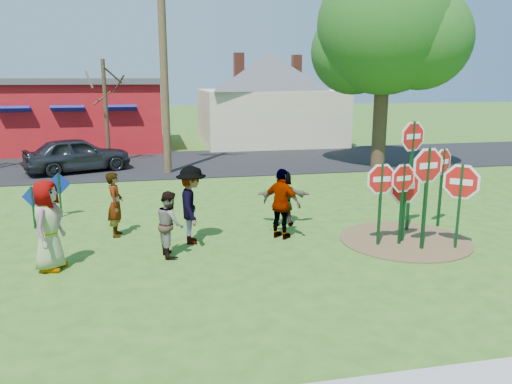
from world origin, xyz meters
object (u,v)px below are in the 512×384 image
at_px(stop_sign_c, 427,176).
at_px(utility_pole, 163,40).
at_px(person_a, 48,225).
at_px(suv, 77,154).
at_px(stop_sign_a, 403,186).
at_px(leafy_tree, 388,34).
at_px(stop_sign_d, 443,168).
at_px(person_b, 115,204).
at_px(stop_sign_b, 412,148).

height_order(stop_sign_c, utility_pole, utility_pole).
height_order(person_a, suv, person_a).
xyz_separation_m(stop_sign_a, suv, (-8.86, 11.44, -0.69)).
xyz_separation_m(person_a, utility_pole, (2.81, 10.38, 4.43)).
xyz_separation_m(stop_sign_c, leafy_tree, (3.85, 10.24, 3.96)).
xyz_separation_m(stop_sign_d, suv, (-10.63, 10.25, -0.84)).
relative_size(stop_sign_a, person_a, 1.09).
bearing_deg(suv, leafy_tree, -118.78).
bearing_deg(stop_sign_a, person_b, 149.98).
bearing_deg(stop_sign_b, person_b, 155.63).
height_order(stop_sign_d, person_a, stop_sign_d).
bearing_deg(person_a, stop_sign_b, -70.15).
bearing_deg(stop_sign_c, stop_sign_b, 65.71).
bearing_deg(leafy_tree, stop_sign_a, -113.20).
bearing_deg(person_a, stop_sign_a, -76.67).
bearing_deg(stop_sign_d, utility_pole, 100.34).
bearing_deg(suv, stop_sign_b, -159.10).
bearing_deg(utility_pole, stop_sign_d, -53.23).
relative_size(suv, utility_pole, 0.42).
relative_size(stop_sign_d, person_b, 1.37).
height_order(person_a, person_b, person_a).
distance_m(stop_sign_a, utility_pole, 12.29).
relative_size(stop_sign_b, utility_pole, 0.30).
xyz_separation_m(stop_sign_b, utility_pole, (-5.87, 9.46, 3.18)).
distance_m(person_a, person_b, 2.41).
bearing_deg(person_a, stop_sign_d, -69.59).
height_order(utility_pole, leafy_tree, utility_pole).
relative_size(stop_sign_c, utility_pole, 0.25).
height_order(stop_sign_c, person_a, stop_sign_c).
relative_size(stop_sign_c, leafy_tree, 0.29).
xyz_separation_m(stop_sign_a, person_a, (-7.96, 0.06, -0.50)).
height_order(stop_sign_a, person_a, stop_sign_a).
height_order(stop_sign_c, person_b, stop_sign_c).
bearing_deg(utility_pole, suv, 165.06).
distance_m(stop_sign_a, stop_sign_c, 0.64).
relative_size(stop_sign_b, stop_sign_c, 1.18).
height_order(stop_sign_a, stop_sign_c, stop_sign_c).
bearing_deg(stop_sign_c, stop_sign_a, 119.63).
distance_m(stop_sign_b, suv, 14.26).
distance_m(stop_sign_b, stop_sign_c, 1.53).
bearing_deg(stop_sign_c, leafy_tree, 59.97).
bearing_deg(stop_sign_d, person_a, 160.21).
relative_size(stop_sign_c, person_a, 1.33).
distance_m(stop_sign_b, leafy_tree, 10.11).
bearing_deg(stop_sign_c, utility_pole, 107.38).
bearing_deg(person_a, utility_pole, -1.37).
bearing_deg(stop_sign_b, stop_sign_c, -120.45).
relative_size(utility_pole, leafy_tree, 1.15).
distance_m(person_a, leafy_tree, 16.29).
xyz_separation_m(stop_sign_c, person_a, (-8.31, 0.50, -0.81)).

